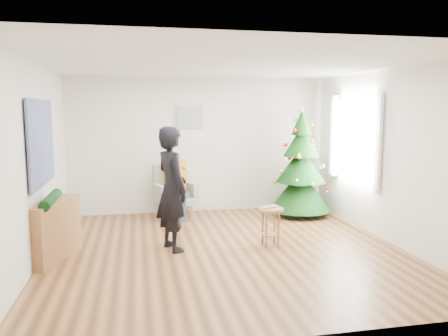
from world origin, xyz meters
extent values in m
plane|color=brown|center=(0.00, 0.00, 0.00)|extent=(5.00, 5.00, 0.00)
plane|color=white|center=(0.00, 0.00, 2.60)|extent=(5.00, 5.00, 0.00)
plane|color=silver|center=(0.00, 2.50, 1.30)|extent=(5.00, 0.00, 5.00)
plane|color=silver|center=(0.00, -2.50, 1.30)|extent=(5.00, 0.00, 5.00)
plane|color=silver|center=(-2.50, 0.00, 1.30)|extent=(0.00, 5.00, 5.00)
plane|color=silver|center=(2.50, 0.00, 1.30)|extent=(0.00, 5.00, 5.00)
cube|color=white|center=(2.47, 1.00, 1.50)|extent=(0.04, 1.30, 1.40)
cube|color=white|center=(2.44, 0.25, 1.50)|extent=(0.05, 0.25, 1.50)
cube|color=white|center=(2.44, 1.75, 1.50)|extent=(0.05, 0.25, 1.50)
cylinder|color=#3F2816|center=(1.81, 1.77, 0.13)|extent=(0.09, 0.09, 0.26)
cone|color=black|center=(1.81, 1.77, 0.48)|extent=(1.15, 1.15, 0.75)
cone|color=black|center=(1.81, 1.77, 0.97)|extent=(0.92, 0.92, 0.66)
cone|color=black|center=(1.81, 1.77, 1.41)|extent=(0.67, 0.67, 0.57)
cone|color=black|center=(1.81, 1.77, 1.76)|extent=(0.39, 0.39, 0.48)
cone|color=gold|center=(1.81, 1.77, 2.01)|extent=(0.12, 0.12, 0.12)
cylinder|color=brown|center=(0.69, 0.08, 0.54)|extent=(0.37, 0.37, 0.04)
cylinder|color=brown|center=(0.69, 0.08, 0.17)|extent=(0.28, 0.28, 0.02)
imported|color=silver|center=(0.69, 0.08, 0.57)|extent=(0.36, 0.31, 0.02)
cube|color=gray|center=(-0.53, 2.00, 0.33)|extent=(0.79, 0.76, 0.12)
cube|color=gray|center=(-0.61, 2.27, 0.67)|extent=(0.66, 0.29, 0.60)
cube|color=gray|center=(-0.83, 1.91, 0.49)|extent=(0.23, 0.52, 0.30)
cube|color=gray|center=(-0.24, 2.09, 0.49)|extent=(0.23, 0.52, 0.30)
cube|color=navy|center=(-0.53, 1.93, 0.46)|extent=(0.47, 0.48, 0.14)
cube|color=#C76C12|center=(-0.53, 2.13, 0.79)|extent=(0.43, 0.31, 0.55)
sphere|color=tan|center=(-0.53, 2.11, 1.17)|extent=(0.20, 0.20, 0.20)
imported|color=black|center=(-0.73, 0.18, 0.88)|extent=(0.62, 0.75, 1.76)
cube|color=white|center=(-0.54, 0.15, 1.17)|extent=(0.08, 0.13, 0.04)
cube|color=brown|center=(-2.33, 0.04, 0.40)|extent=(0.62, 1.04, 0.80)
cylinder|color=black|center=(-2.33, 0.04, 0.82)|extent=(0.14, 0.90, 0.14)
cube|color=black|center=(-2.46, 0.30, 1.55)|extent=(0.03, 1.50, 1.15)
cube|color=tan|center=(-0.20, 2.47, 1.85)|extent=(0.52, 0.03, 0.42)
cube|color=gray|center=(-0.20, 2.45, 1.85)|extent=(0.44, 0.02, 0.34)
camera|label=1|loc=(-1.20, -5.91, 1.99)|focal=35.00mm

